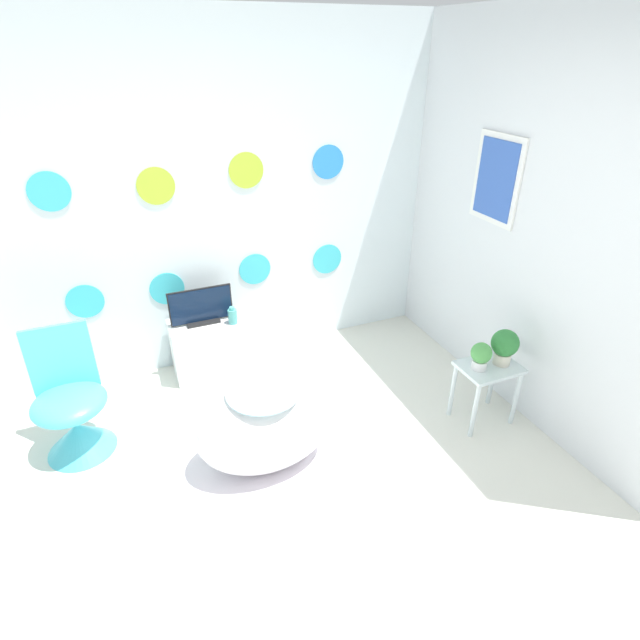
{
  "coord_description": "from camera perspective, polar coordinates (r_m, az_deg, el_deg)",
  "views": [
    {
      "loc": [
        -0.61,
        -1.52,
        2.37
      ],
      "look_at": [
        0.47,
        1.03,
        0.82
      ],
      "focal_mm": 28.0,
      "sensor_mm": 36.0,
      "label": 1
    }
  ],
  "objects": [
    {
      "name": "ground_plane",
      "position": [
        2.88,
        -0.62,
        -26.22
      ],
      "size": [
        12.0,
        12.0,
        0.0
      ],
      "primitive_type": "plane",
      "color": "silver"
    },
    {
      "name": "wall_back_dotted",
      "position": [
        3.89,
        -13.25,
        12.44
      ],
      "size": [
        4.7,
        0.05,
        2.6
      ],
      "color": "white",
      "rests_on": "ground_plane"
    },
    {
      "name": "wall_right",
      "position": [
        3.75,
        20.33,
        10.85
      ],
      "size": [
        0.06,
        3.16,
        2.6
      ],
      "color": "silver",
      "rests_on": "ground_plane"
    },
    {
      "name": "rug",
      "position": [
        3.27,
        -5.1,
        -17.45
      ],
      "size": [
        1.22,
        0.95,
        0.01
      ],
      "color": "silver",
      "rests_on": "ground_plane"
    },
    {
      "name": "bathtub",
      "position": [
        3.18,
        -6.26,
        -11.96
      ],
      "size": [
        0.86,
        0.54,
        0.57
      ],
      "color": "white",
      "rests_on": "ground_plane"
    },
    {
      "name": "chair",
      "position": [
        3.63,
        -26.31,
        -9.91
      ],
      "size": [
        0.46,
        0.46,
        0.84
      ],
      "color": "#4CC6DB",
      "rests_on": "ground_plane"
    },
    {
      "name": "tv_cabinet",
      "position": [
        4.11,
        -12.86,
        -3.03
      ],
      "size": [
        0.53,
        0.33,
        0.46
      ],
      "color": "silver",
      "rests_on": "ground_plane"
    },
    {
      "name": "tv",
      "position": [
        3.94,
        -13.43,
        1.37
      ],
      "size": [
        0.48,
        0.12,
        0.29
      ],
      "color": "black",
      "rests_on": "tv_cabinet"
    },
    {
      "name": "vase",
      "position": [
        3.92,
        -9.96,
        0.45
      ],
      "size": [
        0.07,
        0.07,
        0.14
      ],
      "color": "#51B2AD",
      "rests_on": "tv_cabinet"
    },
    {
      "name": "side_table",
      "position": [
        3.63,
        18.57,
        -6.27
      ],
      "size": [
        0.4,
        0.3,
        0.46
      ],
      "color": "silver",
      "rests_on": "ground_plane"
    },
    {
      "name": "potted_plant_left",
      "position": [
        3.47,
        17.92,
        -3.85
      ],
      "size": [
        0.14,
        0.14,
        0.19
      ],
      "color": "white",
      "rests_on": "side_table"
    },
    {
      "name": "potted_plant_right",
      "position": [
        3.55,
        20.35,
        -2.72
      ],
      "size": [
        0.18,
        0.18,
        0.25
      ],
      "color": "beige",
      "rests_on": "side_table"
    }
  ]
}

